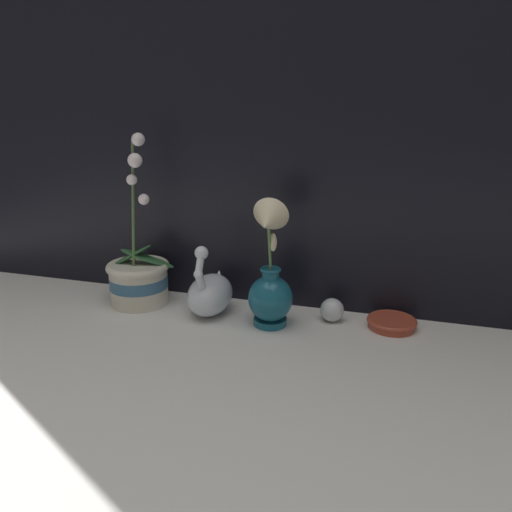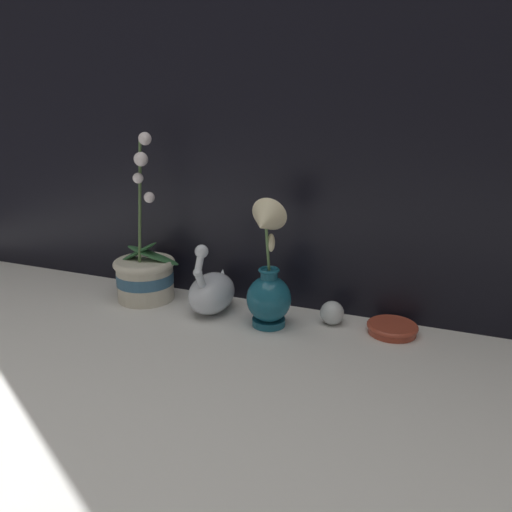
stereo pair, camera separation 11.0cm
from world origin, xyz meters
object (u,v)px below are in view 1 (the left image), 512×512
at_px(blue_vase, 270,282).
at_px(amber_dish, 392,322).
at_px(swan_figurine, 210,292).
at_px(glass_sphere, 332,310).
at_px(orchid_potted_plant, 139,276).

distance_m(blue_vase, amber_dish, 0.32).
bearing_deg(blue_vase, swan_figurine, 169.40).
bearing_deg(amber_dish, glass_sphere, -178.83).
height_order(blue_vase, glass_sphere, blue_vase).
bearing_deg(amber_dish, orchid_potted_plant, -177.12).
relative_size(swan_figurine, blue_vase, 0.61).
bearing_deg(glass_sphere, blue_vase, -153.54).
distance_m(swan_figurine, glass_sphere, 0.31).
xyz_separation_m(orchid_potted_plant, swan_figurine, (0.21, -0.01, -0.02)).
bearing_deg(swan_figurine, blue_vase, -10.60).
xyz_separation_m(blue_vase, glass_sphere, (0.14, 0.07, -0.08)).
bearing_deg(amber_dish, blue_vase, -165.62).
height_order(swan_figurine, glass_sphere, swan_figurine).
bearing_deg(blue_vase, orchid_potted_plant, 173.87).
bearing_deg(swan_figurine, amber_dish, 5.37).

